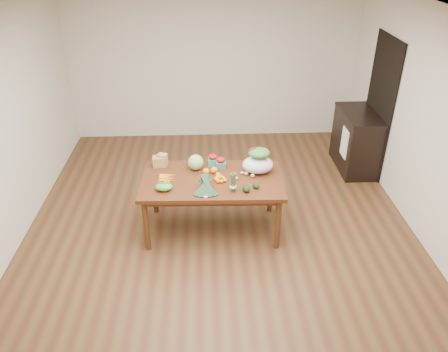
{
  "coord_description": "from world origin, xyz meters",
  "views": [
    {
      "loc": [
        -0.16,
        -4.53,
        3.46
      ],
      "look_at": [
        0.05,
        0.0,
        0.83
      ],
      "focal_mm": 35.0,
      "sensor_mm": 36.0,
      "label": 1
    }
  ],
  "objects_px": {
    "cabinet": "(356,141)",
    "cabbage": "(196,162)",
    "paper_bag": "(159,160)",
    "asparagus_bundle": "(233,182)",
    "kale_bunch": "(206,187)",
    "mandarin_cluster": "(220,178)",
    "dining_table": "(212,204)",
    "salad_bag": "(258,162)"
  },
  "relations": [
    {
      "from": "paper_bag",
      "to": "cabbage",
      "type": "bearing_deg",
      "value": -12.65
    },
    {
      "from": "cabinet",
      "to": "asparagus_bundle",
      "type": "xyz_separation_m",
      "value": [
        -2.08,
        -1.86,
        0.4
      ]
    },
    {
      "from": "paper_bag",
      "to": "dining_table",
      "type": "bearing_deg",
      "value": -28.37
    },
    {
      "from": "dining_table",
      "to": "paper_bag",
      "type": "bearing_deg",
      "value": 153.2
    },
    {
      "from": "mandarin_cluster",
      "to": "kale_bunch",
      "type": "relative_size",
      "value": 0.45
    },
    {
      "from": "mandarin_cluster",
      "to": "salad_bag",
      "type": "xyz_separation_m",
      "value": [
        0.48,
        0.19,
        0.11
      ]
    },
    {
      "from": "dining_table",
      "to": "kale_bunch",
      "type": "height_order",
      "value": "kale_bunch"
    },
    {
      "from": "cabinet",
      "to": "cabbage",
      "type": "relative_size",
      "value": 5.18
    },
    {
      "from": "cabbage",
      "to": "asparagus_bundle",
      "type": "distance_m",
      "value": 0.71
    },
    {
      "from": "dining_table",
      "to": "cabinet",
      "type": "height_order",
      "value": "cabinet"
    },
    {
      "from": "paper_bag",
      "to": "mandarin_cluster",
      "type": "distance_m",
      "value": 0.86
    },
    {
      "from": "kale_bunch",
      "to": "salad_bag",
      "type": "distance_m",
      "value": 0.8
    },
    {
      "from": "paper_bag",
      "to": "kale_bunch",
      "type": "relative_size",
      "value": 0.56
    },
    {
      "from": "mandarin_cluster",
      "to": "kale_bunch",
      "type": "xyz_separation_m",
      "value": [
        -0.17,
        -0.27,
        0.04
      ]
    },
    {
      "from": "paper_bag",
      "to": "kale_bunch",
      "type": "bearing_deg",
      "value": -49.34
    },
    {
      "from": "cabbage",
      "to": "mandarin_cluster",
      "type": "xyz_separation_m",
      "value": [
        0.29,
        -0.31,
        -0.06
      ]
    },
    {
      "from": "dining_table",
      "to": "asparagus_bundle",
      "type": "xyz_separation_m",
      "value": [
        0.24,
        -0.3,
        0.5
      ]
    },
    {
      "from": "cabinet",
      "to": "asparagus_bundle",
      "type": "relative_size",
      "value": 4.08
    },
    {
      "from": "paper_bag",
      "to": "salad_bag",
      "type": "height_order",
      "value": "salad_bag"
    },
    {
      "from": "mandarin_cluster",
      "to": "salad_bag",
      "type": "height_order",
      "value": "salad_bag"
    },
    {
      "from": "cabbage",
      "to": "kale_bunch",
      "type": "bearing_deg",
      "value": -78.3
    },
    {
      "from": "cabbage",
      "to": "salad_bag",
      "type": "xyz_separation_m",
      "value": [
        0.77,
        -0.12,
        0.05
      ]
    },
    {
      "from": "cabinet",
      "to": "kale_bunch",
      "type": "xyz_separation_m",
      "value": [
        -2.39,
        -1.88,
        0.36
      ]
    },
    {
      "from": "dining_table",
      "to": "paper_bag",
      "type": "distance_m",
      "value": 0.88
    },
    {
      "from": "cabbage",
      "to": "salad_bag",
      "type": "bearing_deg",
      "value": -8.54
    },
    {
      "from": "cabinet",
      "to": "cabbage",
      "type": "height_order",
      "value": "cabbage"
    },
    {
      "from": "dining_table",
      "to": "paper_bag",
      "type": "height_order",
      "value": "paper_bag"
    },
    {
      "from": "cabinet",
      "to": "dining_table",
      "type": "bearing_deg",
      "value": -146.06
    },
    {
      "from": "paper_bag",
      "to": "cabbage",
      "type": "relative_size",
      "value": 1.14
    },
    {
      "from": "dining_table",
      "to": "kale_bunch",
      "type": "xyz_separation_m",
      "value": [
        -0.08,
        -0.32,
        0.45
      ]
    },
    {
      "from": "kale_bunch",
      "to": "asparagus_bundle",
      "type": "xyz_separation_m",
      "value": [
        0.32,
        0.02,
        0.05
      ]
    },
    {
      "from": "paper_bag",
      "to": "asparagus_bundle",
      "type": "xyz_separation_m",
      "value": [
        0.9,
        -0.66,
        0.05
      ]
    },
    {
      "from": "dining_table",
      "to": "cabbage",
      "type": "relative_size",
      "value": 8.78
    },
    {
      "from": "cabinet",
      "to": "asparagus_bundle",
      "type": "height_order",
      "value": "asparagus_bundle"
    },
    {
      "from": "cabbage",
      "to": "asparagus_bundle",
      "type": "height_order",
      "value": "asparagus_bundle"
    },
    {
      "from": "salad_bag",
      "to": "asparagus_bundle",
      "type": "bearing_deg",
      "value": -127.63
    },
    {
      "from": "dining_table",
      "to": "mandarin_cluster",
      "type": "relative_size",
      "value": 9.6
    },
    {
      "from": "cabbage",
      "to": "asparagus_bundle",
      "type": "relative_size",
      "value": 0.79
    },
    {
      "from": "cabbage",
      "to": "salad_bag",
      "type": "height_order",
      "value": "salad_bag"
    },
    {
      "from": "cabinet",
      "to": "mandarin_cluster",
      "type": "bearing_deg",
      "value": -144.07
    },
    {
      "from": "cabinet",
      "to": "kale_bunch",
      "type": "height_order",
      "value": "cabinet"
    },
    {
      "from": "kale_bunch",
      "to": "mandarin_cluster",
      "type": "bearing_deg",
      "value": 59.26
    }
  ]
}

